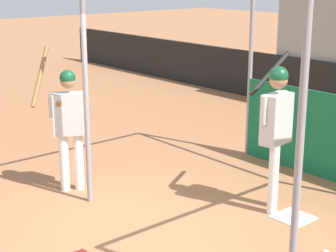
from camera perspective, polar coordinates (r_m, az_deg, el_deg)
ground_plane at (r=6.71m, az=-3.42°, el=-11.23°), size 60.00×60.00×0.00m
batting_cage at (r=7.94m, az=14.55°, el=1.92°), size 3.42×3.24×2.86m
home_plate at (r=7.35m, az=12.62°, el=-9.05°), size 0.44×0.44×0.02m
player_batter at (r=7.18m, az=10.92°, el=0.21°), size 0.51×0.85×2.00m
player_waiting at (r=7.85m, az=-10.05°, el=0.70°), size 0.58×0.81×2.03m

